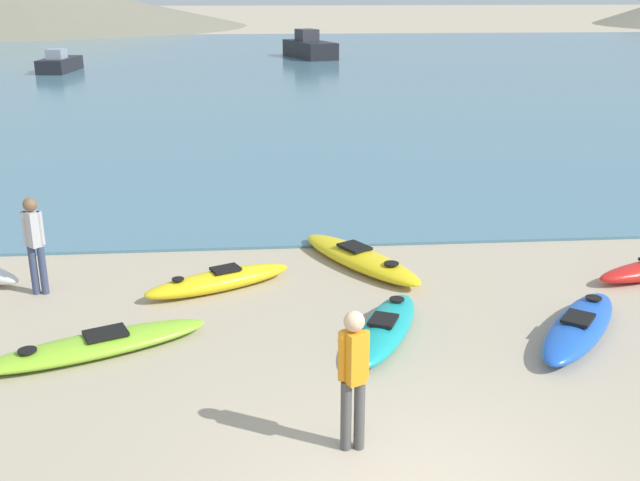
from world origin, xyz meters
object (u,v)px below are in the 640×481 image
Objects in this scene: kayak_on_sand_8 at (219,280)px; person_near_waterline at (34,240)px; moored_boat_1 at (310,48)px; person_near_foreground at (353,372)px; kayak_on_sand_0 at (360,258)px; moored_boat_2 at (60,64)px; kayak_on_sand_2 at (385,328)px; kayak_on_sand_7 at (95,345)px; kayak_on_sand_5 at (579,327)px.

person_near_waterline is (-3.09, 0.08, 0.82)m from kayak_on_sand_8.
kayak_on_sand_8 is 3.20m from person_near_waterline.
moored_boat_1 is (7.77, 43.62, -0.24)m from person_near_waterline.
moored_boat_1 is (2.93, 48.65, -0.24)m from person_near_foreground.
kayak_on_sand_0 is 1.20× the size of kayak_on_sand_8.
person_near_foreground is 0.41× the size of moored_boat_2.
kayak_on_sand_2 is at bearing -21.57° from person_near_waterline.
person_near_foreground is 48.74m from moored_boat_1.
kayak_on_sand_8 is 0.45× the size of moored_boat_1.
kayak_on_sand_0 reaches higher than kayak_on_sand_7.
kayak_on_sand_2 is 0.99× the size of kayak_on_sand_8.
person_near_waterline reaches higher than kayak_on_sand_7.
kayak_on_sand_5 reaches higher than kayak_on_sand_7.
person_near_foreground is (-3.81, -2.59, 0.82)m from kayak_on_sand_5.
person_near_waterline is at bearing 133.94° from person_near_foreground.
kayak_on_sand_0 is 1.87× the size of person_near_foreground.
kayak_on_sand_5 is at bearing -3.63° from kayak_on_sand_2.
person_near_waterline is at bearing -171.63° from kayak_on_sand_0.
moored_boat_2 is at bearing 111.77° from kayak_on_sand_0.
kayak_on_sand_5 is (2.96, -0.19, 0.00)m from kayak_on_sand_2.
moored_boat_1 reaches higher than kayak_on_sand_2.
moored_boat_1 reaches higher than kayak_on_sand_7.
moored_boat_1 is at bearing 87.40° from kayak_on_sand_2.
kayak_on_sand_0 is 0.76× the size of moored_boat_2.
kayak_on_sand_2 is 0.80× the size of kayak_on_sand_7.
kayak_on_sand_0 is 2.79m from kayak_on_sand_8.
kayak_on_sand_8 is at bearing -96.11° from moored_boat_1.
kayak_on_sand_2 is at bearing 1.70° from kayak_on_sand_7.
kayak_on_sand_0 is at bearing 131.79° from kayak_on_sand_5.
kayak_on_sand_5 is 46.07m from moored_boat_1.
person_near_waterline is 44.31m from moored_boat_1.
kayak_on_sand_0 is 5.99m from person_near_foreground.
person_near_foreground is at bearing -46.06° from person_near_waterline.
kayak_on_sand_0 is 42.83m from moored_boat_1.
kayak_on_sand_2 reaches higher than kayak_on_sand_8.
kayak_on_sand_0 is at bearing 8.37° from person_near_waterline.
kayak_on_sand_2 is 40.31m from moored_boat_2.
person_near_foreground is (1.75, -4.94, 0.82)m from kayak_on_sand_8.
person_near_waterline is at bearing 178.43° from kayak_on_sand_8.
kayak_on_sand_7 is at bearing -143.32° from kayak_on_sand_0.
person_near_waterline is (-4.84, 5.02, 0.00)m from person_near_foreground.
kayak_on_sand_0 is 0.54× the size of moored_boat_1.
person_near_foreground reaches higher than kayak_on_sand_5.
kayak_on_sand_5 is at bearing -66.16° from moored_boat_2.
kayak_on_sand_0 is at bearing 19.41° from kayak_on_sand_8.
kayak_on_sand_5 is at bearing -0.48° from kayak_on_sand_7.
kayak_on_sand_2 is at bearing -90.53° from kayak_on_sand_0.
person_near_waterline reaches higher than kayak_on_sand_0.
moored_boat_2 is at bearing 104.13° from kayak_on_sand_7.
kayak_on_sand_0 is 1.21× the size of kayak_on_sand_2.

